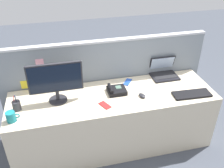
% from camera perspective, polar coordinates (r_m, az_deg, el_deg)
% --- Properties ---
extents(ground_plane, '(10.00, 10.00, 0.00)m').
position_cam_1_polar(ground_plane, '(3.26, 0.21, -12.93)').
color(ground_plane, '#424751').
extents(desk, '(2.29, 0.70, 0.71)m').
position_cam_1_polar(desk, '(3.02, 0.23, -8.16)').
color(desk, beige).
rests_on(desk, ground_plane).
extents(cubicle_divider, '(2.50, 0.08, 1.21)m').
position_cam_1_polar(cubicle_divider, '(3.17, -1.45, -0.24)').
color(cubicle_divider, gray).
rests_on(cubicle_divider, ground_plane).
extents(desktop_monitor, '(0.56, 0.19, 0.44)m').
position_cam_1_polar(desktop_monitor, '(2.66, -12.65, 0.85)').
color(desktop_monitor, '#232328').
rests_on(desktop_monitor, desk).
extents(laptop, '(0.32, 0.27, 0.24)m').
position_cam_1_polar(laptop, '(3.22, 11.50, 2.85)').
color(laptop, black).
rests_on(laptop, desk).
extents(desk_phone, '(0.20, 0.18, 0.08)m').
position_cam_1_polar(desk_phone, '(2.84, 0.92, -1.42)').
color(desk_phone, black).
rests_on(desk_phone, desk).
extents(keyboard_main, '(0.43, 0.18, 0.02)m').
position_cam_1_polar(keyboard_main, '(2.94, 17.58, -2.21)').
color(keyboard_main, black).
rests_on(keyboard_main, desk).
extents(computer_mouse_right_hand, '(0.08, 0.11, 0.03)m').
position_cam_1_polar(computer_mouse_right_hand, '(2.79, 6.82, -2.62)').
color(computer_mouse_right_hand, '#232328').
rests_on(computer_mouse_right_hand, desk).
extents(pen_cup, '(0.08, 0.08, 0.18)m').
position_cam_1_polar(pen_cup, '(2.74, -20.76, -4.56)').
color(pen_cup, '#333338').
rests_on(pen_cup, desk).
extents(cell_phone_blue_case, '(0.14, 0.16, 0.01)m').
position_cam_1_polar(cell_phone_blue_case, '(3.04, 3.54, 0.45)').
color(cell_phone_blue_case, blue).
rests_on(cell_phone_blue_case, desk).
extents(cell_phone_red_case, '(0.13, 0.16, 0.01)m').
position_cam_1_polar(cell_phone_red_case, '(2.65, -1.60, -4.82)').
color(cell_phone_red_case, '#B22323').
rests_on(cell_phone_red_case, desk).
extents(coffee_mug, '(0.13, 0.09, 0.10)m').
position_cam_1_polar(coffee_mug, '(2.61, -21.85, -6.87)').
color(coffee_mug, '#197A84').
rests_on(coffee_mug, desk).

